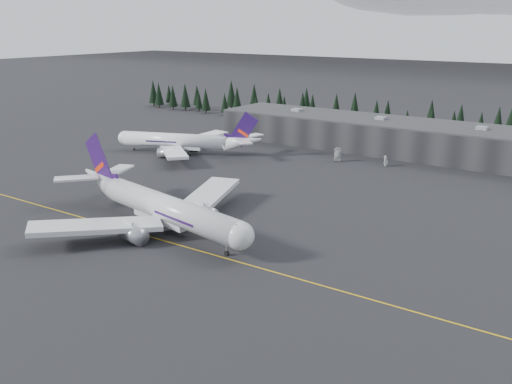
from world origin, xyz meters
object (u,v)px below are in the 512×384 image
Objects in this scene: gse_vehicle_a at (338,160)px; gse_vehicle_b at (386,164)px; jet_parked at (187,141)px; jet_main at (156,205)px; terminal at (403,137)px.

gse_vehicle_a is 1.35× the size of gse_vehicle_b.
jet_main is at bearing 105.18° from jet_parked.
terminal is 2.27× the size of jet_main.
jet_main reaches higher than terminal.
gse_vehicle_b is (3.57, -25.90, -5.61)m from terminal.
gse_vehicle_b is at bearing -82.16° from terminal.
jet_main is 12.75× the size of gse_vehicle_a.
jet_main is 91.55m from gse_vehicle_a.
jet_parked reaches higher than terminal.
jet_main reaches higher than gse_vehicle_a.
gse_vehicle_a is at bearing -116.00° from gse_vehicle_b.
gse_vehicle_a reaches higher than gse_vehicle_b.
gse_vehicle_a is (-14.43, -29.25, -5.53)m from terminal.
jet_main is at bearing -50.88° from gse_vehicle_b.
jet_main is at bearing -99.72° from terminal.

